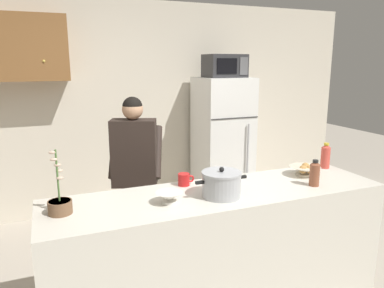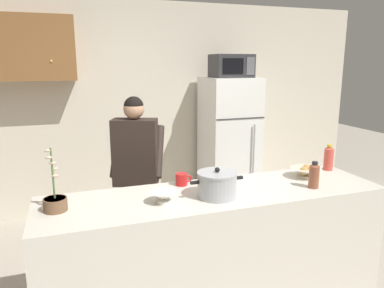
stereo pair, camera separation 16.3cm
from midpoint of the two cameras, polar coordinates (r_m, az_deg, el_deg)
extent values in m
cube|color=beige|center=(4.79, -8.90, 5.75)|extent=(6.00, 0.12, 2.60)
sphere|color=gold|center=(4.23, -23.11, 11.79)|extent=(0.03, 0.03, 0.03)
cube|color=silver|center=(2.92, 2.55, -15.98)|extent=(2.56, 0.68, 0.92)
cube|color=white|center=(4.76, 3.77, 0.17)|extent=(0.64, 0.64, 1.67)
cube|color=#333333|center=(4.40, 5.67, 4.02)|extent=(0.63, 0.01, 0.01)
cylinder|color=#B2B2B7|center=(4.55, 7.67, -1.56)|extent=(0.02, 0.02, 0.75)
cube|color=#2D2D30|center=(4.63, 4.06, 12.03)|extent=(0.48, 0.36, 0.28)
cube|color=black|center=(4.44, 4.41, 12.00)|extent=(0.26, 0.01, 0.18)
cube|color=#59595B|center=(4.54, 7.05, 11.96)|extent=(0.11, 0.01, 0.21)
cylinder|color=#33384C|center=(3.55, -8.82, -12.14)|extent=(0.11, 0.11, 0.76)
cylinder|color=#33384C|center=(3.57, -11.07, -12.07)|extent=(0.11, 0.11, 0.76)
cube|color=#2D231E|center=(3.34, -10.39, -1.38)|extent=(0.44, 0.33, 0.60)
sphere|color=tan|center=(3.26, -10.66, 5.33)|extent=(0.18, 0.18, 0.18)
sphere|color=black|center=(3.26, -10.68, 5.74)|extent=(0.17, 0.17, 0.17)
cylinder|color=#2D231E|center=(3.43, -6.78, -1.23)|extent=(0.21, 0.36, 0.47)
cylinder|color=#2D231E|center=(3.49, -13.26, -1.22)|extent=(0.21, 0.36, 0.47)
cylinder|color=#ADAFB5|center=(2.62, 2.82, -6.44)|extent=(0.28, 0.28, 0.17)
cylinder|color=#ADAFB5|center=(2.59, 2.84, -4.53)|extent=(0.29, 0.29, 0.02)
sphere|color=black|center=(2.58, 2.84, -3.98)|extent=(0.04, 0.04, 0.04)
cube|color=black|center=(2.54, -0.64, -6.02)|extent=(0.06, 0.02, 0.02)
cube|color=black|center=(2.68, 6.11, -5.13)|extent=(0.06, 0.02, 0.02)
cylinder|color=red|center=(2.86, -2.92, -5.56)|extent=(0.09, 0.09, 0.10)
torus|color=red|center=(2.87, -1.85, -5.43)|extent=(0.06, 0.01, 0.06)
cylinder|color=beige|center=(3.23, 15.74, -4.58)|extent=(0.14, 0.14, 0.02)
cone|color=beige|center=(3.22, 15.78, -3.90)|extent=(0.26, 0.26, 0.06)
sphere|color=tan|center=(3.17, 15.53, -3.84)|extent=(0.07, 0.07, 0.07)
sphere|color=tan|center=(3.26, 15.90, -3.43)|extent=(0.07, 0.07, 0.07)
sphere|color=tan|center=(3.19, 16.48, -3.81)|extent=(0.07, 0.07, 0.07)
cylinder|color=white|center=(2.53, -5.41, -8.97)|extent=(0.10, 0.10, 0.02)
cone|color=white|center=(2.51, -5.43, -8.12)|extent=(0.19, 0.19, 0.06)
cylinder|color=#D84C3F|center=(3.49, 18.80, -2.05)|extent=(0.08, 0.08, 0.19)
cone|color=#D84C3F|center=(3.47, 18.93, -0.29)|extent=(0.08, 0.08, 0.03)
cylinder|color=gold|center=(3.46, 18.95, -0.02)|extent=(0.04, 0.04, 0.02)
cylinder|color=brown|center=(2.97, 17.05, -4.67)|extent=(0.08, 0.08, 0.17)
cone|color=brown|center=(2.94, 17.17, -2.85)|extent=(0.08, 0.08, 0.03)
cylinder|color=#262626|center=(2.94, 17.19, -2.58)|extent=(0.04, 0.04, 0.02)
cylinder|color=brown|center=(2.52, -21.62, -9.15)|extent=(0.15, 0.15, 0.09)
cylinder|color=#38281E|center=(2.50, -21.69, -8.32)|extent=(0.14, 0.14, 0.01)
cylinder|color=#4C7238|center=(2.45, -22.01, -4.59)|extent=(0.01, 0.02, 0.33)
ellipsoid|color=beige|center=(2.45, -21.70, -4.95)|extent=(0.04, 0.03, 0.02)
ellipsoid|color=beige|center=(2.46, -21.75, -3.91)|extent=(0.04, 0.03, 0.02)
ellipsoid|color=beige|center=(2.44, -22.02, -3.06)|extent=(0.04, 0.03, 0.02)
ellipsoid|color=beige|center=(2.41, -22.57, -2.25)|extent=(0.04, 0.03, 0.02)
ellipsoid|color=beige|center=(2.41, -22.75, -1.23)|extent=(0.04, 0.03, 0.02)
camera|label=1|loc=(0.08, -91.48, -0.33)|focal=34.26mm
camera|label=2|loc=(0.08, 88.52, 0.33)|focal=34.26mm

